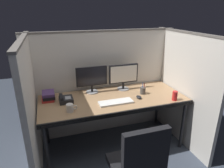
# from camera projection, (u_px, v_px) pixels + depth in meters

# --- Properties ---
(ground_plane) EXTENTS (8.00, 8.00, 0.00)m
(ground_plane) POSITION_uv_depth(u_px,v_px,m) (120.00, 158.00, 2.64)
(ground_plane) COLOR #383F4C
(cubicle_partition_rear) EXTENTS (2.21, 0.06, 1.57)m
(cubicle_partition_rear) POSITION_uv_depth(u_px,v_px,m) (104.00, 83.00, 3.02)
(cubicle_partition_rear) COLOR beige
(cubicle_partition_rear) RESTS_ON ground
(cubicle_partition_left) EXTENTS (0.06, 1.41, 1.57)m
(cubicle_partition_left) POSITION_uv_depth(u_px,v_px,m) (32.00, 109.00, 2.25)
(cubicle_partition_left) COLOR beige
(cubicle_partition_left) RESTS_ON ground
(cubicle_partition_right) EXTENTS (0.06, 1.41, 1.57)m
(cubicle_partition_right) POSITION_uv_depth(u_px,v_px,m) (182.00, 88.00, 2.83)
(cubicle_partition_right) COLOR beige
(cubicle_partition_right) RESTS_ON ground
(desk) EXTENTS (1.90, 0.80, 0.74)m
(desk) POSITION_uv_depth(u_px,v_px,m) (113.00, 102.00, 2.65)
(desk) COLOR #997551
(desk) RESTS_ON ground
(monitor_left) EXTENTS (0.43, 0.17, 0.37)m
(monitor_left) POSITION_uv_depth(u_px,v_px,m) (92.00, 78.00, 2.75)
(monitor_left) COLOR gray
(monitor_left) RESTS_ON desk
(monitor_right) EXTENTS (0.43, 0.17, 0.37)m
(monitor_right) POSITION_uv_depth(u_px,v_px,m) (123.00, 75.00, 2.86)
(monitor_right) COLOR gray
(monitor_right) RESTS_ON desk
(keyboard_main) EXTENTS (0.43, 0.15, 0.02)m
(keyboard_main) POSITION_uv_depth(u_px,v_px,m) (116.00, 102.00, 2.50)
(keyboard_main) COLOR silver
(keyboard_main) RESTS_ON desk
(computer_mouse) EXTENTS (0.06, 0.10, 0.04)m
(computer_mouse) POSITION_uv_depth(u_px,v_px,m) (139.00, 97.00, 2.63)
(computer_mouse) COLOR black
(computer_mouse) RESTS_ON desk
(coffee_mug) EXTENTS (0.13, 0.08, 0.09)m
(coffee_mug) POSITION_uv_depth(u_px,v_px,m) (70.00, 108.00, 2.28)
(coffee_mug) COLOR silver
(coffee_mug) RESTS_ON desk
(soda_can) EXTENTS (0.07, 0.07, 0.12)m
(soda_can) POSITION_uv_depth(u_px,v_px,m) (175.00, 96.00, 2.56)
(soda_can) COLOR red
(soda_can) RESTS_ON desk
(pen_cup) EXTENTS (0.08, 0.08, 0.16)m
(pen_cup) POSITION_uv_depth(u_px,v_px,m) (143.00, 90.00, 2.76)
(pen_cup) COLOR #4C4742
(pen_cup) RESTS_ON desk
(book_stack) EXTENTS (0.16, 0.22, 0.10)m
(book_stack) POSITION_uv_depth(u_px,v_px,m) (48.00, 96.00, 2.58)
(book_stack) COLOR #B22626
(book_stack) RESTS_ON desk
(desk_phone) EXTENTS (0.17, 0.19, 0.09)m
(desk_phone) POSITION_uv_depth(u_px,v_px,m) (66.00, 99.00, 2.53)
(desk_phone) COLOR black
(desk_phone) RESTS_ON desk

